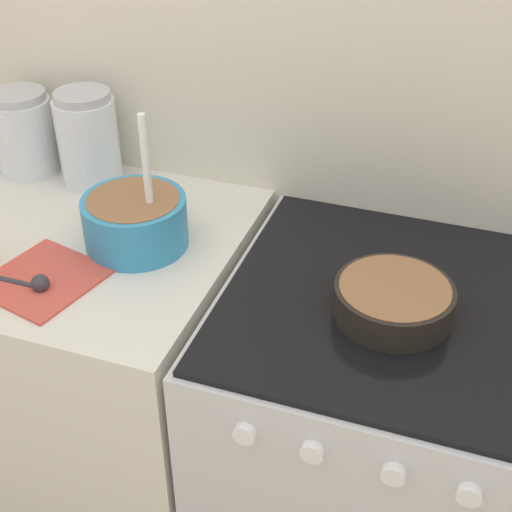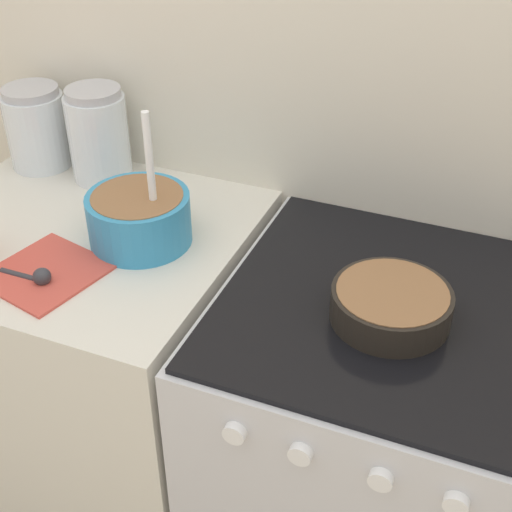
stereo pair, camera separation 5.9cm
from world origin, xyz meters
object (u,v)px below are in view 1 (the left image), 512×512
(baking_pan, at_px, (393,300))
(storage_jar_middle, at_px, (89,144))
(stove, at_px, (373,456))
(mixing_bowl, at_px, (135,218))
(storage_jar_left, at_px, (25,137))

(baking_pan, relative_size, storage_jar_middle, 0.97)
(stove, distance_m, mixing_bowl, 0.76)
(storage_jar_left, distance_m, storage_jar_middle, 0.18)
(baking_pan, bearing_deg, storage_jar_middle, 160.66)
(stove, xyz_separation_m, mixing_bowl, (-0.56, 0.02, 0.51))
(stove, bearing_deg, storage_jar_left, 166.38)
(mixing_bowl, xyz_separation_m, storage_jar_middle, (-0.23, 0.22, 0.03))
(baking_pan, height_order, storage_jar_middle, storage_jar_middle)
(stove, bearing_deg, storage_jar_middle, 163.40)
(baking_pan, bearing_deg, stove, 91.35)
(mixing_bowl, height_order, storage_jar_left, mixing_bowl)
(storage_jar_left, bearing_deg, mixing_bowl, -27.88)
(baking_pan, height_order, storage_jar_left, storage_jar_left)
(baking_pan, distance_m, storage_jar_middle, 0.84)
(baking_pan, xyz_separation_m, storage_jar_middle, (-0.79, 0.28, 0.06))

